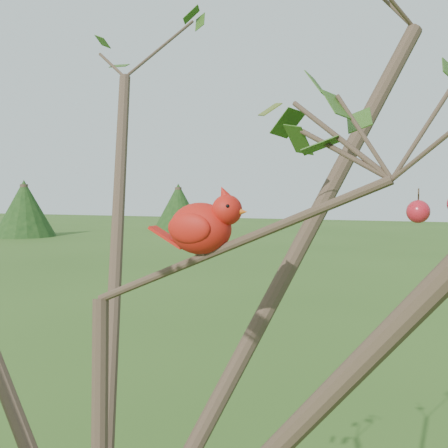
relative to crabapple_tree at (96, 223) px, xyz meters
name	(u,v)px	position (x,y,z in m)	size (l,w,h in m)	color
crabapple_tree	(96,223)	(0.00, 0.00, 0.00)	(2.35, 2.05, 2.95)	#3B2A20
cardinal	(204,226)	(0.17, 0.10, -0.01)	(0.21, 0.11, 0.15)	red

